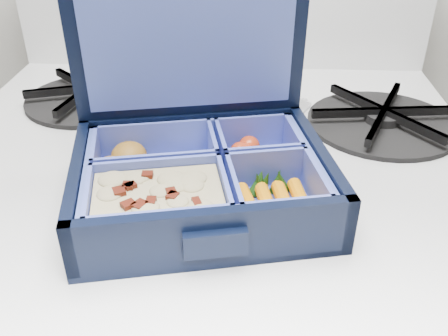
# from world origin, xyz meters

# --- Properties ---
(bento_box) EXTENTS (0.27, 0.23, 0.06)m
(bento_box) POSITION_xyz_m (-0.22, 1.53, 1.01)
(bento_box) COLOR black
(bento_box) RESTS_ON stove
(burner_grate) EXTENTS (0.21, 0.21, 0.03)m
(burner_grate) POSITION_xyz_m (-0.00, 1.72, 0.99)
(burner_grate) COLOR black
(burner_grate) RESTS_ON stove
(burner_grate_rear) EXTENTS (0.23, 0.23, 0.02)m
(burner_grate_rear) POSITION_xyz_m (-0.40, 1.77, 0.99)
(burner_grate_rear) COLOR black
(burner_grate_rear) RESTS_ON stove
(fork) EXTENTS (0.12, 0.19, 0.01)m
(fork) POSITION_xyz_m (-0.15, 1.68, 0.98)
(fork) COLOR silver
(fork) RESTS_ON stove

